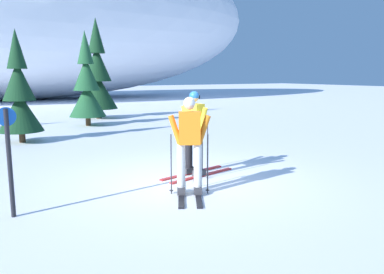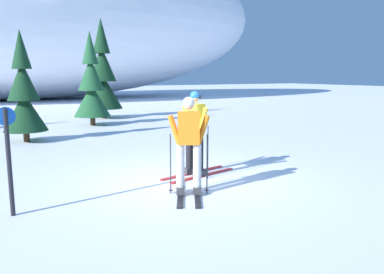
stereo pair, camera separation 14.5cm
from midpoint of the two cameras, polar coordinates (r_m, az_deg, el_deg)
ground_plane at (r=7.98m, az=0.17°, el=-6.37°), size 120.00×120.00×0.00m
skier_orange_jacket at (r=6.82m, az=0.13°, el=-1.18°), size 1.18×1.70×1.77m
skier_yellow_jacket at (r=8.11m, az=0.96°, el=0.71°), size 1.83×0.81×1.81m
pine_tree_center_left at (r=13.28m, az=-23.44°, el=5.66°), size 1.37×1.37×3.54m
pine_tree_center_right at (r=16.69m, az=-14.48°, el=7.27°), size 1.51×1.51×3.92m
pine_tree_far_right at (r=19.32m, az=-12.94°, el=8.68°), size 1.86×1.86×4.80m
snow_ridge_background at (r=36.21m, az=-24.92°, el=17.09°), size 45.19×18.83×15.12m
trail_marker_post at (r=6.38m, az=-25.01°, el=-2.52°), size 0.28×0.07×1.68m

